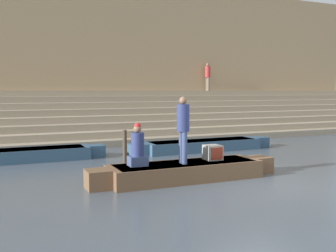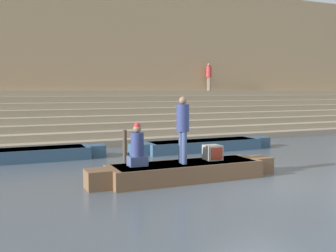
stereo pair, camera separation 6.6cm
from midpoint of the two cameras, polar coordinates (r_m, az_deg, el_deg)
ground_plane at (r=10.74m, az=12.94°, el=-8.05°), size 120.00×120.00×0.00m
ghat_steps at (r=20.94m, az=-6.00°, el=0.83°), size 36.00×5.84×2.42m
back_wall at (r=23.51m, az=-8.04°, el=9.74°), size 34.20×1.28×8.71m
rowboat_main at (r=10.75m, az=2.72°, el=-6.51°), size 5.42×1.31×0.48m
person_standing at (r=10.44m, az=2.35°, el=0.16°), size 0.34×0.34×1.79m
person_rowing at (r=10.22m, az=-4.30°, el=-3.25°), size 0.47×0.37×1.13m
tv_set at (r=11.18m, az=6.67°, el=-3.84°), size 0.45×0.46×0.41m
moored_boat_shore at (r=15.95m, az=5.26°, el=-2.78°), size 6.18×1.14×0.43m
moored_boat_distant at (r=14.41m, az=-19.78°, el=-3.92°), size 5.49×1.14×0.43m
mooring_post at (r=11.74m, az=-6.12°, el=-3.67°), size 0.12×0.12×1.27m
person_on_steps at (r=24.83m, az=6.03°, el=7.40°), size 0.33×0.33×1.71m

